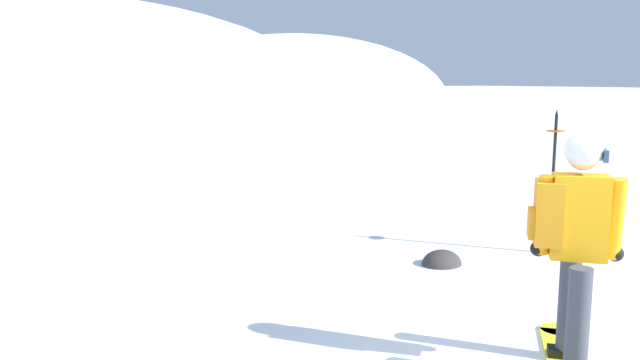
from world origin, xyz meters
TOP-DOWN VIEW (x-y plane):
  - ridge_peak_main at (2.69, 37.11)m, footprint 33.66×30.30m
  - ridge_peak_far at (24.22, 47.54)m, footprint 28.09×25.29m
  - snowboarder_main at (0.40, 0.36)m, footprint 1.39×1.37m
  - piste_marker_near at (2.89, 2.53)m, footprint 0.20×0.20m
  - rock_dark at (1.46, 2.83)m, footprint 0.47×0.40m

SIDE VIEW (x-z plane):
  - ridge_peak_main at x=2.69m, z-range -6.74..6.74m
  - ridge_peak_far at x=24.22m, z-range -6.01..6.01m
  - rock_dark at x=1.46m, z-range -0.17..0.17m
  - snowboarder_main at x=0.40m, z-range 0.06..1.78m
  - piste_marker_near at x=2.89m, z-range 0.13..1.85m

